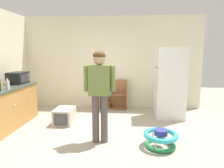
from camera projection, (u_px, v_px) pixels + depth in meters
The scene contains 11 objects.
ground_plane at pixel (102, 139), 3.86m from camera, with size 12.00×12.00×0.00m, color #ADA390.
back_wall at pixel (112, 63), 5.94m from camera, with size 5.20×0.06×2.70m, color #EAE3C5.
kitchen_counter at pixel (1, 110), 4.22m from camera, with size 0.65×2.14×0.90m.
refrigerator at pixel (170, 83), 5.05m from camera, with size 0.73×0.68×1.78m.
bookshelf at pixel (112, 96), 5.91m from camera, with size 0.80×0.28×0.85m.
standing_person at pixel (100, 88), 3.58m from camera, with size 0.57×0.23×1.68m.
baby_walker at pixel (160, 138), 3.51m from camera, with size 0.60×0.60×0.32m.
pet_carrier at pixel (64, 116), 4.68m from camera, with size 0.42×0.55×0.36m.
microwave at pixel (18, 78), 4.86m from camera, with size 0.37×0.48×0.28m.
clear_bottle at pixel (8, 85), 4.08m from camera, with size 0.07×0.07×0.25m.
yellow_cup at pixel (0, 84), 4.49m from camera, with size 0.08×0.08×0.10m, color yellow.
Camera 1 is at (0.49, -3.61, 1.66)m, focal length 31.95 mm.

